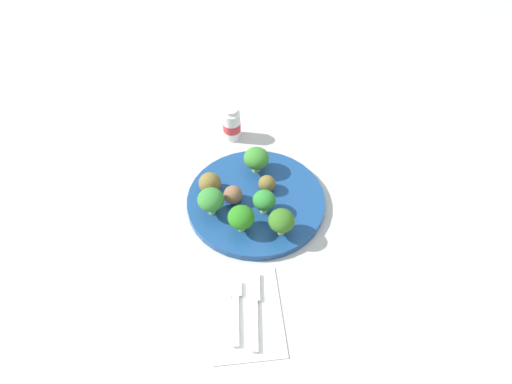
# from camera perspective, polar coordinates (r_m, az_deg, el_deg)

# --- Properties ---
(ground_plane) EXTENTS (4.00, 4.00, 0.00)m
(ground_plane) POSITION_cam_1_polar(r_m,az_deg,el_deg) (0.96, 0.00, -1.41)
(ground_plane) COLOR #B2B2AD
(plate) EXTENTS (0.28, 0.28, 0.02)m
(plate) POSITION_cam_1_polar(r_m,az_deg,el_deg) (0.95, 0.00, -1.11)
(plate) COLOR navy
(plate) RESTS_ON ground_plane
(broccoli_floret_back_left) EXTENTS (0.05, 0.05, 0.06)m
(broccoli_floret_back_left) POSITION_cam_1_polar(r_m,az_deg,el_deg) (0.98, -0.13, 4.08)
(broccoli_floret_back_left) COLOR #97BA76
(broccoli_floret_back_left) RESTS_ON plate
(broccoli_floret_mid_left) EXTENTS (0.04, 0.04, 0.05)m
(broccoli_floret_mid_left) POSITION_cam_1_polar(r_m,az_deg,el_deg) (0.90, 1.01, -1.05)
(broccoli_floret_mid_left) COLOR #9FCF76
(broccoli_floret_mid_left) RESTS_ON plate
(broccoli_floret_center) EXTENTS (0.05, 0.05, 0.06)m
(broccoli_floret_center) POSITION_cam_1_polar(r_m,az_deg,el_deg) (0.87, 3.12, -3.53)
(broccoli_floret_center) COLOR #ADBE7E
(broccoli_floret_center) RESTS_ON plate
(broccoli_floret_near_rim) EXTENTS (0.05, 0.05, 0.06)m
(broccoli_floret_near_rim) POSITION_cam_1_polar(r_m,az_deg,el_deg) (0.90, -5.50, -0.97)
(broccoli_floret_near_rim) COLOR #8FC26C
(broccoli_floret_near_rim) RESTS_ON plate
(broccoli_floret_front_left) EXTENTS (0.05, 0.05, 0.06)m
(broccoli_floret_front_left) POSITION_cam_1_polar(r_m,az_deg,el_deg) (0.87, -1.81, -3.12)
(broccoli_floret_front_left) COLOR #9BC570
(broccoli_floret_front_left) RESTS_ON plate
(meatball_back_right) EXTENTS (0.04, 0.04, 0.04)m
(meatball_back_right) POSITION_cam_1_polar(r_m,az_deg,el_deg) (0.93, -2.82, -0.35)
(meatball_back_right) COLOR brown
(meatball_back_right) RESTS_ON plate
(meatball_near_rim) EXTENTS (0.05, 0.05, 0.05)m
(meatball_near_rim) POSITION_cam_1_polar(r_m,az_deg,el_deg) (0.95, -5.63, 1.06)
(meatball_near_rim) COLOR brown
(meatball_near_rim) RESTS_ON plate
(meatball_front_left) EXTENTS (0.04, 0.04, 0.04)m
(meatball_front_left) POSITION_cam_1_polar(r_m,az_deg,el_deg) (0.95, 1.34, 1.02)
(meatball_front_left) COLOR brown
(meatball_front_left) RESTS_ON plate
(napkin) EXTENTS (0.18, 0.14, 0.01)m
(napkin) POSITION_cam_1_polar(r_m,az_deg,el_deg) (0.82, -1.21, -14.47)
(napkin) COLOR white
(napkin) RESTS_ON ground_plane
(fork) EXTENTS (0.12, 0.02, 0.01)m
(fork) POSITION_cam_1_polar(r_m,az_deg,el_deg) (0.82, -2.51, -13.94)
(fork) COLOR silver
(fork) RESTS_ON napkin
(knife) EXTENTS (0.15, 0.02, 0.01)m
(knife) POSITION_cam_1_polar(r_m,az_deg,el_deg) (0.82, 0.07, -13.75)
(knife) COLOR silver
(knife) RESTS_ON napkin
(yogurt_bottle) EXTENTS (0.04, 0.04, 0.08)m
(yogurt_bottle) POSITION_cam_1_polar(r_m,az_deg,el_deg) (1.08, -2.97, 8.17)
(yogurt_bottle) COLOR white
(yogurt_bottle) RESTS_ON ground_plane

